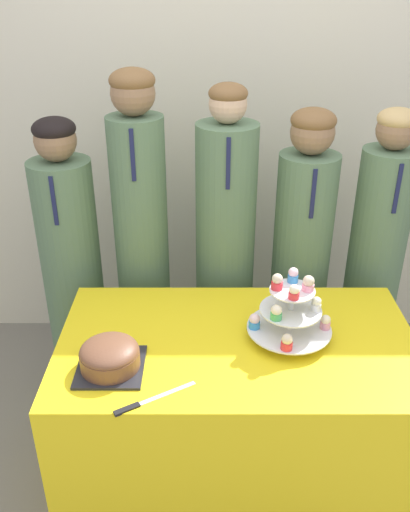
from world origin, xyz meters
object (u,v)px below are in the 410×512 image
cake_knife (144,403)px  student_3 (302,270)px  cupcake_stand (292,310)px  student_2 (227,263)px  student_4 (375,271)px  student_1 (144,253)px  round_cake (111,355)px  student_0 (75,274)px

cake_knife → student_3: size_ratio=0.17×
cupcake_stand → student_3: (0.14, 0.59, -0.16)m
cake_knife → student_2: 1.00m
student_4 → student_1: bearing=180.0°
cake_knife → cupcake_stand: cupcake_stand is taller
round_cake → student_2: (0.43, 0.77, -0.06)m
cake_knife → student_3: bearing=24.8°
cake_knife → student_2: size_ratio=0.16×
student_0 → student_2: size_ratio=0.91×
cupcake_stand → student_3: student_3 is taller
cupcake_stand → round_cake: bearing=-164.3°
student_2 → student_3: (0.36, -0.00, -0.03)m
student_0 → student_3: 1.09m
cupcake_stand → student_0: (-0.95, 0.59, -0.19)m
round_cake → student_2: 0.88m
student_0 → student_3: bearing=0.0°
student_2 → student_4: size_ratio=1.07×
student_0 → student_4: (1.45, -0.00, 0.02)m
student_0 → student_1: size_ratio=0.88×
round_cake → student_2: student_2 is taller
cake_knife → student_0: student_0 is taller
cupcake_stand → student_1: student_1 is taller
round_cake → student_4: bearing=34.1°
student_3 → student_4: size_ratio=1.00×
round_cake → student_4: 1.38m
student_1 → round_cake: bearing=-92.6°
cupcake_stand → student_4: 0.79m
cupcake_stand → student_3: 0.63m
student_1 → student_2: student_1 is taller
student_0 → cupcake_stand: bearing=-31.8°
cupcake_stand → student_1: bearing=135.9°
round_cake → cake_knife: round_cake is taller
cake_knife → round_cake: bearing=95.2°
student_1 → student_3: 0.76m
round_cake → cake_knife: (0.13, -0.18, -0.05)m
student_3 → round_cake: bearing=-135.5°
cake_knife → cupcake_stand: 0.64m
student_4 → cupcake_stand: bearing=-130.0°
student_0 → student_1: (0.34, 0.00, 0.12)m
round_cake → student_4: student_4 is taller
student_1 → student_4: bearing=-0.0°
student_1 → student_2: (0.39, 0.00, -0.06)m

